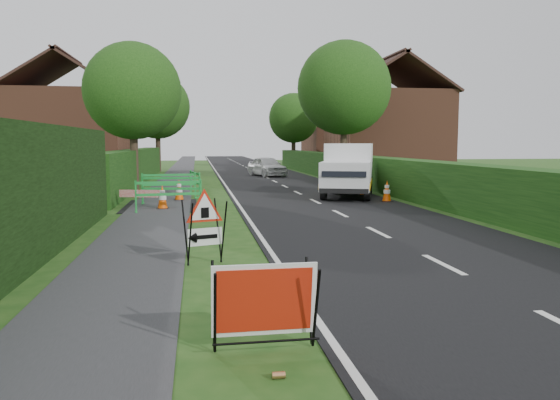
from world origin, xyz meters
TOP-DOWN VIEW (x-y plane):
  - ground at (0.00, 0.00)m, footprint 120.00×120.00m
  - road_surface at (2.50, 35.00)m, footprint 6.00×90.00m
  - footpath at (-3.00, 35.00)m, footprint 2.00×90.00m
  - hedge_west_far at (-5.00, 22.00)m, footprint 1.00×24.00m
  - hedge_east at (6.50, 16.00)m, footprint 1.20×50.00m
  - house_west at (-10.00, 30.00)m, footprint 7.50×7.40m
  - house_east_a at (11.00, 28.00)m, footprint 7.50×7.40m
  - house_east_b at (12.00, 42.00)m, footprint 7.50×7.40m
  - tree_nw at (-4.60, 18.00)m, footprint 4.40×4.40m
  - tree_ne at (6.40, 22.00)m, footprint 5.20×5.20m
  - tree_fw at (-4.60, 34.00)m, footprint 4.80×4.80m
  - tree_fe at (6.40, 38.00)m, footprint 4.20×4.20m
  - red_rect_sign at (-1.09, -2.45)m, footprint 1.09×0.66m
  - triangle_sign at (-1.68, 1.64)m, footprint 0.98×0.98m
  - works_van at (4.23, 13.27)m, footprint 3.23×4.96m
  - traffic_cone_0 at (5.08, 11.11)m, footprint 0.38×0.38m
  - traffic_cone_1 at (4.99, 13.61)m, footprint 0.38×0.38m
  - traffic_cone_2 at (4.91, 16.49)m, footprint 0.38×0.38m
  - traffic_cone_3 at (-2.88, 10.10)m, footprint 0.38×0.38m
  - traffic_cone_4 at (-2.44, 12.79)m, footprint 0.38×0.38m
  - ped_barrier_0 at (-2.64, 9.38)m, footprint 2.09×0.67m
  - ped_barrier_1 at (-2.67, 11.49)m, footprint 2.09×0.63m
  - ped_barrier_2 at (-2.83, 13.42)m, footprint 2.08×0.55m
  - ped_barrier_3 at (-1.85, 14.55)m, footprint 0.72×2.09m
  - redwhite_plank at (-3.64, 10.86)m, footprint 1.46×0.43m
  - litter_can at (-1.05, -3.15)m, footprint 0.12×0.07m
  - hatchback_car at (2.70, 26.92)m, footprint 2.46×4.04m

SIDE VIEW (x-z plane):
  - ground at x=0.00m, z-range 0.00..0.00m
  - hedge_west_far at x=-5.00m, z-range -0.90..0.90m
  - hedge_east at x=6.50m, z-range -0.75..0.75m
  - redwhite_plank at x=-3.64m, z-range -0.12..0.12m
  - litter_can at x=-1.05m, z-range -0.03..0.03m
  - road_surface at x=2.50m, z-range -0.01..0.01m
  - footpath at x=-3.00m, z-range -0.01..0.02m
  - traffic_cone_0 at x=5.08m, z-range 0.00..0.79m
  - traffic_cone_1 at x=4.99m, z-range 0.00..0.79m
  - traffic_cone_2 at x=4.91m, z-range 0.00..0.79m
  - traffic_cone_3 at x=-2.88m, z-range 0.00..0.79m
  - traffic_cone_4 at x=-2.44m, z-range 0.00..0.79m
  - red_rect_sign at x=-1.09m, z-range 0.07..0.98m
  - ped_barrier_0 at x=-2.64m, z-range 0.13..1.13m
  - ped_barrier_1 at x=-2.67m, z-range 0.13..1.13m
  - ped_barrier_2 at x=-2.83m, z-range 0.13..1.13m
  - ped_barrier_3 at x=-1.85m, z-range 0.13..1.13m
  - hatchback_car at x=2.70m, z-range 0.00..1.29m
  - triangle_sign at x=-1.68m, z-range 0.22..1.35m
  - works_van at x=4.23m, z-range 0.06..2.18m
  - house_west at x=-10.00m, z-range -1.04..6.84m
  - house_east_a at x=11.00m, z-range -1.04..6.84m
  - house_east_b at x=12.00m, z-range -1.04..6.84m
  - tree_fe at x=6.40m, z-range 1.05..7.39m
  - tree_nw at x=-4.60m, z-range 1.13..7.83m
  - tree_fw at x=-4.60m, z-range 1.21..8.45m
  - tree_ne at x=6.40m, z-range 1.28..9.07m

